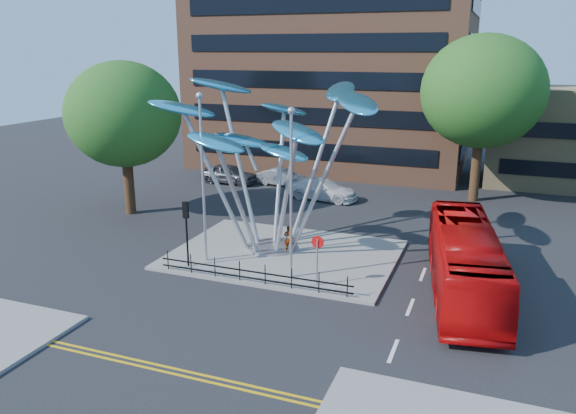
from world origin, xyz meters
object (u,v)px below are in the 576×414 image
at_px(street_lamp_right, 291,179).
at_px(pedestrian, 289,239).
at_px(parked_car_left, 229,174).
at_px(red_bus, 464,260).
at_px(no_entry_sign_island, 317,252).
at_px(parked_car_mid, 282,177).
at_px(parked_car_right, 323,189).
at_px(tree_right, 483,92).
at_px(tree_left, 123,115).
at_px(traffic_light_island, 186,220).
at_px(street_lamp_left, 202,164).
at_px(leaf_sculpture, 270,129).

relative_size(street_lamp_right, pedestrian, 5.46).
bearing_deg(parked_car_left, red_bus, -125.99).
height_order(street_lamp_right, no_entry_sign_island, street_lamp_right).
relative_size(parked_car_mid, parked_car_right, 0.78).
height_order(tree_right, red_bus, tree_right).
height_order(tree_left, no_entry_sign_island, tree_left).
bearing_deg(traffic_light_island, street_lamp_left, 63.43).
distance_m(tree_left, no_entry_sign_island, 18.35).
distance_m(no_entry_sign_island, parked_car_left, 22.60).
bearing_deg(leaf_sculpture, tree_left, 164.45).
xyz_separation_m(tree_left, parked_car_mid, (6.84, 11.33, -6.10)).
xyz_separation_m(tree_right, parked_car_mid, (-15.16, -0.67, -7.34)).
relative_size(tree_right, tree_left, 1.17).
bearing_deg(pedestrian, red_bus, 160.71).
relative_size(tree_right, street_lamp_left, 1.38).
distance_m(tree_right, street_lamp_left, 22.49).
bearing_deg(parked_car_right, no_entry_sign_island, -156.17).
relative_size(tree_left, no_entry_sign_island, 4.21).
distance_m(traffic_light_island, red_bus, 13.68).
bearing_deg(no_entry_sign_island, red_bus, 16.47).
distance_m(street_lamp_left, parked_car_mid, 18.62).
bearing_deg(red_bus, tree_left, 156.80).
height_order(street_lamp_left, pedestrian, street_lamp_left).
distance_m(street_lamp_right, red_bus, 8.85).
bearing_deg(street_lamp_left, street_lamp_right, -5.71).
height_order(tree_left, pedestrian, tree_left).
bearing_deg(street_lamp_right, pedestrian, 112.57).
bearing_deg(street_lamp_left, parked_car_right, 82.89).
bearing_deg(parked_car_left, parked_car_mid, -76.92).
bearing_deg(no_entry_sign_island, street_lamp_left, 171.39).
bearing_deg(red_bus, parked_car_left, 132.14).
xyz_separation_m(street_lamp_left, pedestrian, (3.66, 2.73, -4.45)).
distance_m(street_lamp_right, parked_car_left, 21.73).
relative_size(tree_right, traffic_light_island, 3.54).
xyz_separation_m(no_entry_sign_island, red_bus, (6.50, 1.92, -0.21)).
distance_m(tree_left, red_bus, 23.75).
bearing_deg(pedestrian, leaf_sculpture, -28.46).
distance_m(street_lamp_right, no_entry_sign_island, 3.64).
bearing_deg(parked_car_mid, parked_car_right, -117.61).
height_order(street_lamp_left, street_lamp_right, street_lamp_left).
distance_m(tree_right, parked_car_right, 13.42).
xyz_separation_m(leaf_sculpture, red_bus, (10.57, -2.24, -5.27)).
xyz_separation_m(tree_left, traffic_light_island, (9.00, -7.50, -4.18)).
relative_size(tree_left, parked_car_mid, 2.45).
bearing_deg(parked_car_right, traffic_light_island, 178.91).
height_order(leaf_sculpture, street_lamp_left, leaf_sculpture).
height_order(tree_right, parked_car_right, tree_right).
bearing_deg(tree_left, pedestrian, -15.97).
bearing_deg(tree_right, parked_car_left, -175.63).
bearing_deg(tree_left, tree_right, 28.61).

